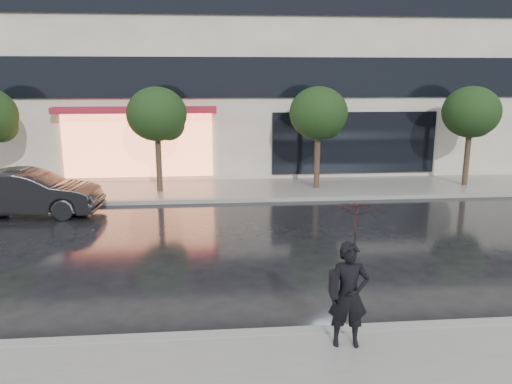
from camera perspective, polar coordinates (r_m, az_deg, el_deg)
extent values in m
plane|color=black|center=(9.70, 1.58, -13.47)|extent=(120.00, 120.00, 0.00)
cube|color=slate|center=(19.37, -1.97, 0.30)|extent=(60.00, 3.50, 0.12)
cube|color=gray|center=(8.79, 2.37, -15.96)|extent=(60.00, 0.25, 0.14)
cube|color=gray|center=(17.67, -1.64, -0.91)|extent=(60.00, 0.25, 0.14)
cube|color=black|center=(20.59, -2.33, 12.95)|extent=(28.00, 0.12, 1.60)
cube|color=#FF8C59|center=(20.93, -13.31, 5.20)|extent=(6.00, 0.10, 2.60)
cube|color=maroon|center=(20.46, -13.65, 9.09)|extent=(6.40, 0.70, 0.25)
cube|color=black|center=(21.60, 11.16, 5.54)|extent=(7.00, 0.10, 2.60)
sphere|color=black|center=(20.35, -27.15, 6.74)|extent=(1.20, 1.20, 1.20)
cylinder|color=#33261C|center=(19.00, -11.03, 3.01)|extent=(0.22, 0.22, 2.20)
ellipsoid|color=black|center=(18.77, -11.28, 8.73)|extent=(2.20, 2.20, 1.98)
sphere|color=black|center=(18.96, -9.96, 7.61)|extent=(1.20, 1.20, 1.20)
cylinder|color=#33261C|center=(19.32, 6.98, 3.32)|extent=(0.22, 0.22, 2.20)
ellipsoid|color=black|center=(19.10, 7.14, 8.95)|extent=(2.20, 2.20, 1.98)
sphere|color=black|center=(19.41, 8.15, 7.80)|extent=(1.20, 1.20, 1.20)
cylinder|color=#33261C|center=(21.40, 22.92, 3.33)|extent=(0.22, 0.22, 2.20)
ellipsoid|color=black|center=(21.20, 23.38, 8.39)|extent=(2.20, 2.20, 1.98)
sphere|color=black|center=(21.59, 23.98, 7.33)|extent=(1.20, 1.20, 1.20)
imported|color=black|center=(17.38, -24.55, -0.10)|extent=(4.53, 1.79, 1.47)
imported|color=black|center=(8.15, 10.54, -11.50)|extent=(0.67, 0.48, 1.71)
imported|color=black|center=(7.77, 11.29, -4.12)|extent=(0.99, 1.00, 0.82)
cylinder|color=black|center=(7.92, 11.14, -7.34)|extent=(0.02, 0.02, 0.86)
cube|color=black|center=(7.98, 8.86, -10.37)|extent=(0.15, 0.33, 0.37)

